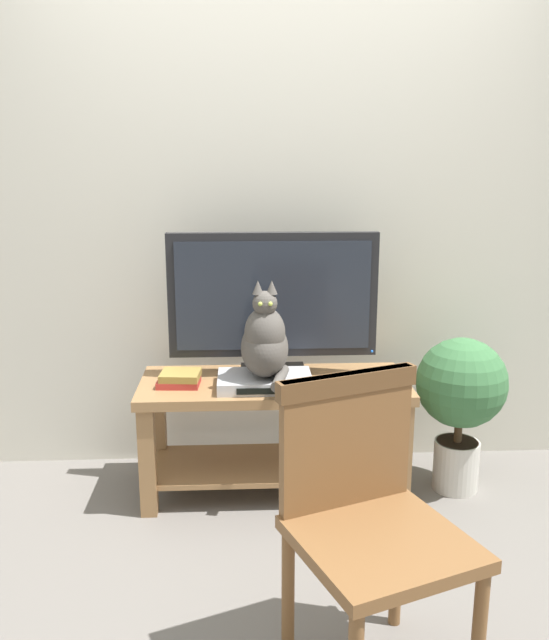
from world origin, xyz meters
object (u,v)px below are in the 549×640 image
object	(u,v)px
cat	(265,341)
potted_plant	(461,394)
book_stack	(180,379)
tv	(273,300)
tv_stand	(274,416)
wooden_chair	(366,507)
media_box	(265,381)

from	to	relation	value
cat	potted_plant	xyz separation A→B (m)	(0.89, 0.06, -0.28)
book_stack	tv	bearing A→B (deg)	16.35
tv_stand	wooden_chair	world-z (taller)	wooden_chair
media_box	potted_plant	size ratio (longest dim) A/B	0.56
wooden_chair	book_stack	size ratio (longest dim) A/B	4.64
cat	wooden_chair	xyz separation A→B (m)	(0.26, -1.03, -0.22)
book_stack	potted_plant	distance (m)	1.27
tv_stand	cat	world-z (taller)	cat
wooden_chair	book_stack	distance (m)	1.26
cat	book_stack	world-z (taller)	cat
media_box	cat	xyz separation A→B (m)	(0.00, -0.02, 0.19)
book_stack	potted_plant	world-z (taller)	potted_plant
cat	book_stack	size ratio (longest dim) A/B	2.23
book_stack	media_box	bearing A→B (deg)	-6.45
tv_stand	potted_plant	xyz separation A→B (m)	(0.85, -0.04, 0.10)
media_box	tv_stand	bearing A→B (deg)	61.15
wooden_chair	book_stack	bearing A→B (deg)	120.19
tv_stand	wooden_chair	xyz separation A→B (m)	(0.21, -1.13, 0.16)
media_box	potted_plant	world-z (taller)	potted_plant
potted_plant	tv_stand	bearing A→B (deg)	177.51
media_box	wooden_chair	distance (m)	1.08
media_box	wooden_chair	world-z (taller)	wooden_chair
wooden_chair	tv_stand	bearing A→B (deg)	100.70
media_box	book_stack	size ratio (longest dim) A/B	2.12
tv_stand	cat	size ratio (longest dim) A/B	2.79
tv_stand	media_box	size ratio (longest dim) A/B	2.93
tv_stand	potted_plant	bearing A→B (deg)	-2.49
wooden_chair	potted_plant	xyz separation A→B (m)	(0.64, 1.09, -0.06)
cat	tv_stand	bearing A→B (deg)	65.77
cat	potted_plant	world-z (taller)	cat
potted_plant	tv	bearing A→B (deg)	171.86
tv	cat	world-z (taller)	tv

